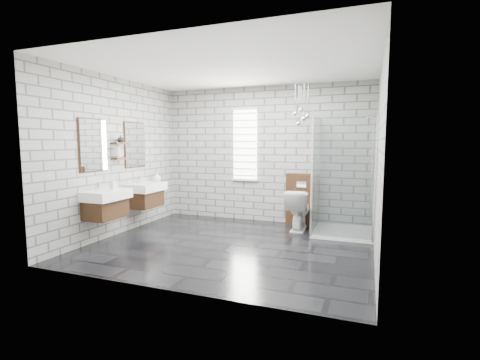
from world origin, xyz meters
The scene contains 20 objects.
floor centered at (0.00, 0.00, -0.01)m, with size 4.20×3.60×0.02m, color black.
ceiling centered at (0.00, 0.00, 2.71)m, with size 4.20×3.60×0.02m, color white.
wall_back centered at (0.00, 1.81, 1.35)m, with size 4.20×0.02×2.70m, color #999994.
wall_front centered at (0.00, -1.81, 1.35)m, with size 4.20×0.02×2.70m, color #999994.
wall_left centered at (-2.11, 0.00, 1.35)m, with size 0.02×3.60×2.70m, color #999994.
wall_right centered at (2.11, 0.00, 1.35)m, with size 0.02×3.60×2.70m, color #999994.
vanity_left centered at (-1.91, -0.60, 0.76)m, with size 0.47×0.70×1.57m.
vanity_right centered at (-1.91, 0.45, 0.76)m, with size 0.47×0.70×1.57m.
shelf_lower centered at (-2.03, -0.05, 1.32)m, with size 0.14×0.30×0.03m, color #3A2212.
shelf_upper centered at (-2.03, -0.05, 1.58)m, with size 0.14×0.30×0.03m, color #3A2212.
window centered at (-0.40, 1.78, 1.55)m, with size 0.56×0.05×1.48m.
cistern_panel centered at (0.80, 1.70, 0.50)m, with size 0.60×0.20×1.00m, color #3A2212.
flush_plate centered at (0.80, 1.60, 0.80)m, with size 0.18×0.01×0.12m, color silver.
shower_enclosure centered at (1.50, 1.18, 0.50)m, with size 1.00×1.00×2.03m.
pendant_cluster centered at (0.81, 1.37, 2.07)m, with size 0.30×0.24×0.81m.
toilet centered at (0.80, 1.35, 0.37)m, with size 0.41×0.72×0.74m, color white.
soap_bottle_a centered at (-1.85, -0.44, 0.95)m, with size 0.09×0.09×0.19m, color #B2B2B2.
soap_bottle_b centered at (-1.82, 0.74, 0.94)m, with size 0.14×0.14×0.18m, color #B2B2B2.
soap_bottle_c centered at (-2.02, -0.10, 1.45)m, with size 0.09×0.09×0.24m, color #B2B2B2.
vase centered at (-2.02, -0.02, 1.66)m, with size 0.12×0.12×0.12m, color #B2B2B2.
Camera 1 is at (1.98, -4.91, 1.59)m, focal length 26.00 mm.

